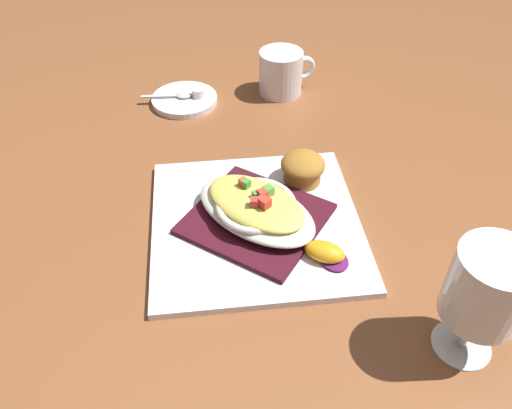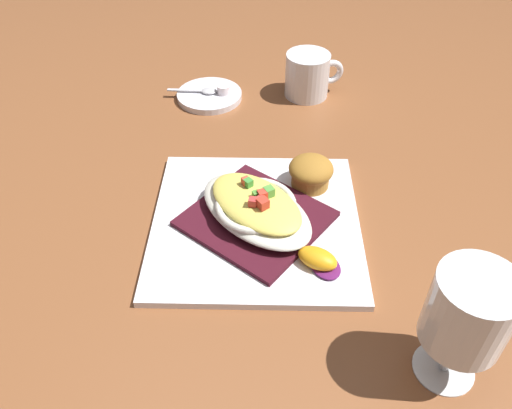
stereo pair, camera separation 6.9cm
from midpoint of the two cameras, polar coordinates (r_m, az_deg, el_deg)
ground_plane at (r=0.72m, az=2.75°, el=-2.51°), size 2.60×2.60×0.00m
square_plate at (r=0.72m, az=2.76°, el=-2.21°), size 0.35×0.35×0.01m
folded_napkin at (r=0.71m, az=2.79°, el=-1.70°), size 0.22×0.22×0.01m
gratin_dish at (r=0.69m, az=2.85°, el=-0.38°), size 0.19×0.21×0.05m
muffin at (r=0.76m, az=8.69°, el=3.47°), size 0.07×0.07×0.05m
orange_garnish at (r=0.66m, az=10.02°, el=-6.22°), size 0.06×0.07×0.02m
coffee_mug at (r=0.99m, az=7.77°, el=13.72°), size 0.08×0.11×0.08m
stemmed_glass at (r=0.55m, az=25.80°, el=-11.25°), size 0.08×0.08×0.15m
creamer_saucer at (r=0.99m, az=-3.15°, el=11.88°), size 0.12×0.12×0.01m
spoon at (r=0.99m, az=-3.67°, el=12.38°), size 0.03×0.09×0.01m
creamer_cup_0 at (r=0.98m, az=-1.56°, el=12.54°), size 0.02×0.02×0.02m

